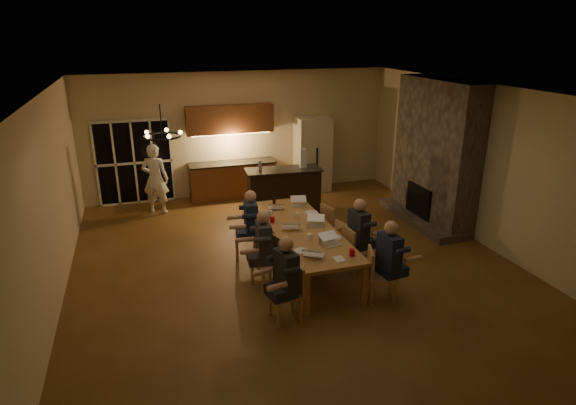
# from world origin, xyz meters

# --- Properties ---
(floor) EXTENTS (9.00, 9.00, 0.00)m
(floor) POSITION_xyz_m (0.00, 0.00, 0.00)
(floor) COLOR brown
(floor) RESTS_ON ground
(back_wall) EXTENTS (8.00, 0.04, 3.20)m
(back_wall) POSITION_xyz_m (0.00, 4.52, 1.60)
(back_wall) COLOR tan
(back_wall) RESTS_ON ground
(left_wall) EXTENTS (0.04, 9.00, 3.20)m
(left_wall) POSITION_xyz_m (-4.02, 0.00, 1.60)
(left_wall) COLOR tan
(left_wall) RESTS_ON ground
(right_wall) EXTENTS (0.04, 9.00, 3.20)m
(right_wall) POSITION_xyz_m (4.02, 0.00, 1.60)
(right_wall) COLOR tan
(right_wall) RESTS_ON ground
(ceiling) EXTENTS (8.00, 9.00, 0.04)m
(ceiling) POSITION_xyz_m (0.00, 0.00, 3.22)
(ceiling) COLOR white
(ceiling) RESTS_ON back_wall
(french_doors) EXTENTS (1.86, 0.08, 2.10)m
(french_doors) POSITION_xyz_m (-2.70, 4.47, 1.05)
(french_doors) COLOR black
(french_doors) RESTS_ON ground
(fireplace) EXTENTS (0.58, 2.50, 3.20)m
(fireplace) POSITION_xyz_m (3.70, 1.20, 1.60)
(fireplace) COLOR #62594D
(fireplace) RESTS_ON ground
(kitchenette) EXTENTS (2.24, 0.68, 2.40)m
(kitchenette) POSITION_xyz_m (-0.30, 4.20, 1.20)
(kitchenette) COLOR brown
(kitchenette) RESTS_ON ground
(refrigerator) EXTENTS (0.90, 0.68, 2.00)m
(refrigerator) POSITION_xyz_m (1.90, 4.15, 1.00)
(refrigerator) COLOR beige
(refrigerator) RESTS_ON ground
(dining_table) EXTENTS (1.10, 3.30, 0.75)m
(dining_table) POSITION_xyz_m (0.15, -0.06, 0.38)
(dining_table) COLOR #AE8345
(dining_table) RESTS_ON ground
(bar_island) EXTENTS (1.83, 0.80, 1.08)m
(bar_island) POSITION_xyz_m (0.64, 2.71, 0.54)
(bar_island) COLOR black
(bar_island) RESTS_ON ground
(chair_left_near) EXTENTS (0.48, 0.48, 0.89)m
(chair_left_near) POSITION_xyz_m (-0.69, -1.67, 0.45)
(chair_left_near) COLOR tan
(chair_left_near) RESTS_ON ground
(chair_left_mid) EXTENTS (0.55, 0.55, 0.89)m
(chair_left_mid) POSITION_xyz_m (-0.69, -0.62, 0.45)
(chair_left_mid) COLOR tan
(chair_left_mid) RESTS_ON ground
(chair_left_far) EXTENTS (0.50, 0.50, 0.89)m
(chair_left_far) POSITION_xyz_m (-0.77, 0.61, 0.45)
(chair_left_far) COLOR tan
(chair_left_far) RESTS_ON ground
(chair_right_near) EXTENTS (0.56, 0.56, 0.89)m
(chair_right_near) POSITION_xyz_m (0.97, -1.60, 0.45)
(chair_right_near) COLOR tan
(chair_right_near) RESTS_ON ground
(chair_right_mid) EXTENTS (0.47, 0.47, 0.89)m
(chair_right_mid) POSITION_xyz_m (1.00, -0.64, 0.45)
(chair_right_mid) COLOR tan
(chair_right_mid) RESTS_ON ground
(chair_right_far) EXTENTS (0.54, 0.54, 0.89)m
(chair_right_far) POSITION_xyz_m (1.07, 0.59, 0.45)
(chair_right_far) COLOR tan
(chair_right_far) RESTS_ON ground
(person_left_near) EXTENTS (0.71, 0.71, 1.38)m
(person_left_near) POSITION_xyz_m (-0.69, -1.71, 0.69)
(person_left_near) COLOR #262A31
(person_left_near) RESTS_ON ground
(person_right_near) EXTENTS (0.67, 0.67, 1.38)m
(person_right_near) POSITION_xyz_m (1.05, -1.63, 0.69)
(person_right_near) COLOR #1A2743
(person_right_near) RESTS_ON ground
(person_left_mid) EXTENTS (0.65, 0.65, 1.38)m
(person_left_mid) POSITION_xyz_m (-0.72, -0.57, 0.69)
(person_left_mid) COLOR #393D43
(person_left_mid) RESTS_ON ground
(person_right_mid) EXTENTS (0.67, 0.67, 1.38)m
(person_right_mid) POSITION_xyz_m (1.04, -0.53, 0.69)
(person_right_mid) COLOR #262A31
(person_right_mid) RESTS_ON ground
(person_left_far) EXTENTS (0.66, 0.66, 1.38)m
(person_left_far) POSITION_xyz_m (-0.69, 0.50, 0.69)
(person_left_far) COLOR #1A2743
(person_left_far) RESTS_ON ground
(standing_person) EXTENTS (0.72, 0.59, 1.69)m
(standing_person) POSITION_xyz_m (-2.27, 3.60, 0.85)
(standing_person) COLOR white
(standing_person) RESTS_ON ground
(chandelier) EXTENTS (0.53, 0.53, 0.03)m
(chandelier) POSITION_xyz_m (-2.23, -0.77, 2.75)
(chandelier) COLOR black
(chandelier) RESTS_ON ceiling
(laptop_a) EXTENTS (0.42, 0.41, 0.23)m
(laptop_a) POSITION_xyz_m (-0.05, -1.17, 0.86)
(laptop_a) COLOR silver
(laptop_a) RESTS_ON dining_table
(laptop_b) EXTENTS (0.36, 0.33, 0.23)m
(laptop_b) POSITION_xyz_m (0.37, -0.89, 0.86)
(laptop_b) COLOR silver
(laptop_b) RESTS_ON dining_table
(laptop_c) EXTENTS (0.38, 0.35, 0.23)m
(laptop_c) POSITION_xyz_m (-0.06, 0.01, 0.86)
(laptop_c) COLOR silver
(laptop_c) RESTS_ON dining_table
(laptop_d) EXTENTS (0.41, 0.39, 0.23)m
(laptop_d) POSITION_xyz_m (0.40, -0.04, 0.86)
(laptop_d) COLOR silver
(laptop_d) RESTS_ON dining_table
(laptop_e) EXTENTS (0.39, 0.37, 0.23)m
(laptop_e) POSITION_xyz_m (-0.01, 1.09, 0.86)
(laptop_e) COLOR silver
(laptop_e) RESTS_ON dining_table
(laptop_f) EXTENTS (0.38, 0.35, 0.23)m
(laptop_f) POSITION_xyz_m (0.46, 1.06, 0.86)
(laptop_f) COLOR silver
(laptop_f) RESTS_ON dining_table
(mug_front) EXTENTS (0.08, 0.08, 0.10)m
(mug_front) POSITION_xyz_m (0.09, -0.57, 0.80)
(mug_front) COLOR white
(mug_front) RESTS_ON dining_table
(mug_mid) EXTENTS (0.08, 0.08, 0.10)m
(mug_mid) POSITION_xyz_m (0.23, 0.48, 0.80)
(mug_mid) COLOR white
(mug_mid) RESTS_ON dining_table
(mug_back) EXTENTS (0.08, 0.08, 0.10)m
(mug_back) POSITION_xyz_m (-0.25, 0.73, 0.80)
(mug_back) COLOR white
(mug_back) RESTS_ON dining_table
(redcup_near) EXTENTS (0.09, 0.09, 0.12)m
(redcup_near) POSITION_xyz_m (0.52, -1.39, 0.81)
(redcup_near) COLOR red
(redcup_near) RESTS_ON dining_table
(redcup_mid) EXTENTS (0.09, 0.09, 0.12)m
(redcup_mid) POSITION_xyz_m (-0.31, 0.38, 0.81)
(redcup_mid) COLOR red
(redcup_mid) RESTS_ON dining_table
(can_silver) EXTENTS (0.06, 0.06, 0.12)m
(can_silver) POSITION_xyz_m (0.21, -0.78, 0.81)
(can_silver) COLOR #B2B2B7
(can_silver) RESTS_ON dining_table
(can_cola) EXTENTS (0.06, 0.06, 0.12)m
(can_cola) POSITION_xyz_m (0.01, 1.37, 0.81)
(can_cola) COLOR #3F0F0C
(can_cola) RESTS_ON dining_table
(can_right) EXTENTS (0.06, 0.06, 0.12)m
(can_right) POSITION_xyz_m (0.53, 0.18, 0.81)
(can_right) COLOR #B2B2B7
(can_right) RESTS_ON dining_table
(plate_near) EXTENTS (0.25, 0.25, 0.02)m
(plate_near) POSITION_xyz_m (0.53, -0.65, 0.76)
(plate_near) COLOR white
(plate_near) RESTS_ON dining_table
(plate_left) EXTENTS (0.24, 0.24, 0.02)m
(plate_left) POSITION_xyz_m (-0.20, -0.98, 0.76)
(plate_left) COLOR white
(plate_left) RESTS_ON dining_table
(plate_far) EXTENTS (0.27, 0.27, 0.02)m
(plate_far) POSITION_xyz_m (0.56, 0.61, 0.76)
(plate_far) COLOR white
(plate_far) RESTS_ON dining_table
(notepad) EXTENTS (0.16, 0.22, 0.01)m
(notepad) POSITION_xyz_m (0.28, -1.44, 0.76)
(notepad) COLOR white
(notepad) RESTS_ON dining_table
(bar_bottle) EXTENTS (0.08, 0.08, 0.24)m
(bar_bottle) POSITION_xyz_m (0.09, 2.80, 1.20)
(bar_bottle) COLOR #99999E
(bar_bottle) RESTS_ON bar_island
(bar_blender) EXTENTS (0.16, 0.16, 0.46)m
(bar_blender) POSITION_xyz_m (1.12, 2.71, 1.31)
(bar_blender) COLOR silver
(bar_blender) RESTS_ON bar_island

